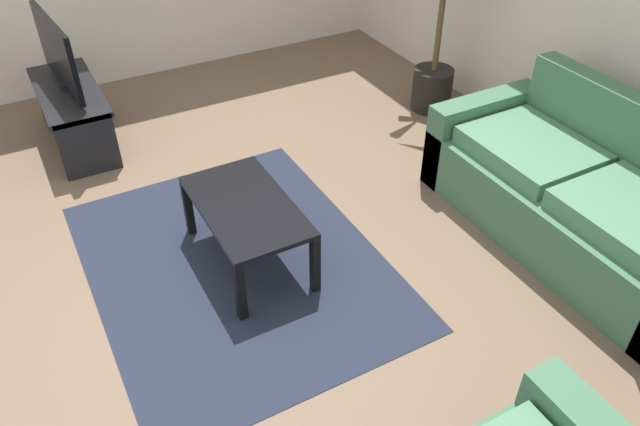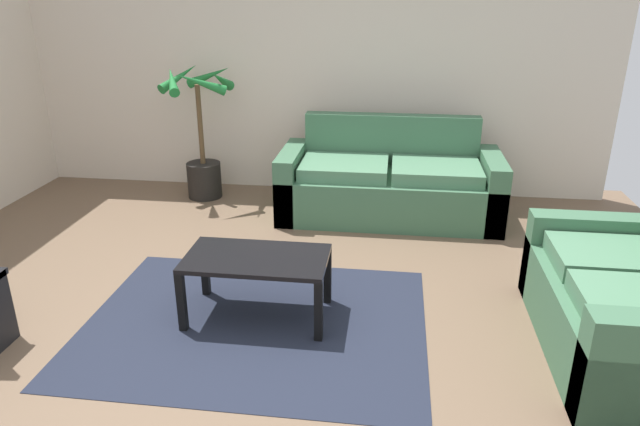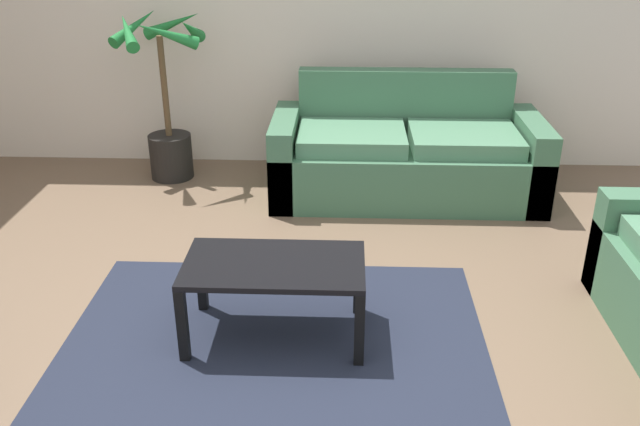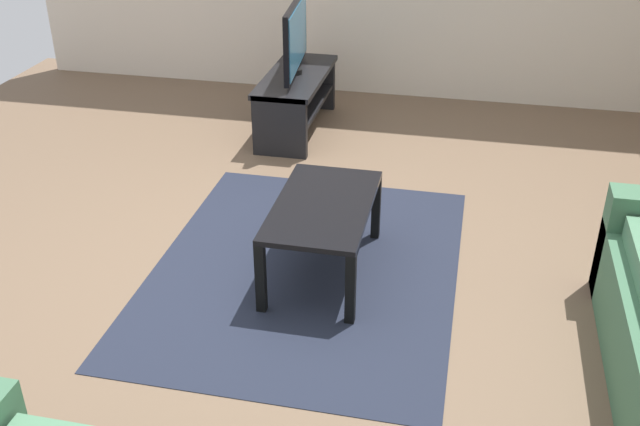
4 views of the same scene
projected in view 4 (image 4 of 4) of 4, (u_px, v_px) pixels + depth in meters
name	position (u px, v px, depth m)	size (l,w,h in m)	color
ground_plane	(267.00, 263.00, 4.30)	(6.60, 6.60, 0.00)	brown
tv_stand	(296.00, 94.00, 5.89)	(1.10, 0.45, 0.47)	black
tv	(296.00, 37.00, 5.67)	(0.92, 0.13, 0.56)	black
coffee_table	(323.00, 213.00, 4.05)	(0.92, 0.52, 0.44)	black
area_rug	(306.00, 268.00, 4.24)	(2.20, 1.70, 0.01)	#1E2333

